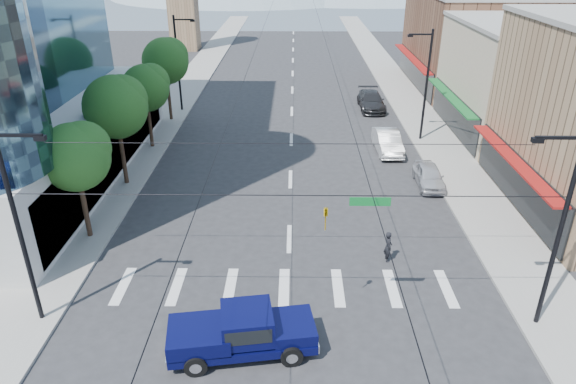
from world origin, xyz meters
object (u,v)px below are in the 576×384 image
object	(u,v)px
parked_car_near	(429,176)
parked_car_mid	(388,142)
pedestrian	(388,246)
parked_car_far	(371,101)
pickup_truck	(241,331)

from	to	relation	value
parked_car_near	parked_car_mid	world-z (taller)	parked_car_mid
pedestrian	parked_car_mid	bearing A→B (deg)	-13.07
parked_car_far	pickup_truck	bearing A→B (deg)	-106.52
parked_car_far	parked_car_mid	bearing A→B (deg)	-91.73
pedestrian	parked_car_far	bearing A→B (deg)	-9.74
pickup_truck	parked_car_mid	distance (m)	24.10
pickup_truck	parked_car_far	world-z (taller)	pickup_truck
pickup_truck	parked_car_far	bearing A→B (deg)	65.23
parked_car_mid	parked_car_far	bearing A→B (deg)	87.02
pedestrian	parked_car_mid	world-z (taller)	pedestrian
pickup_truck	pedestrian	xyz separation A→B (m)	(6.94, 6.73, -0.20)
pickup_truck	parked_car_near	size ratio (longest dim) A/B	1.46
pickup_truck	parked_car_far	size ratio (longest dim) A/B	1.07
parked_car_mid	parked_car_far	distance (m)	11.50
pickup_truck	parked_car_far	distance (m)	35.04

